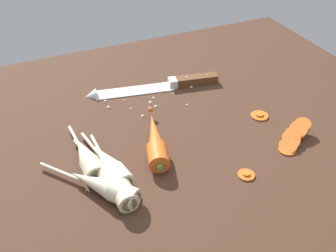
{
  "coord_description": "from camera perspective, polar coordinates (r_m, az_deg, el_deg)",
  "views": [
    {
      "loc": [
        -28.87,
        -67.37,
        54.65
      ],
      "look_at": [
        0.0,
        -2.0,
        1.5
      ],
      "focal_mm": 43.23,
      "sensor_mm": 36.0,
      "label": 1
    }
  ],
  "objects": [
    {
      "name": "parsnip_back",
      "position": [
        0.82,
        -11.42,
        -4.32
      ],
      "size": [
        4.59,
        18.79,
        4.0
      ],
      "color": "beige",
      "rests_on": "ground_plane"
    },
    {
      "name": "carrot_slice_stack",
      "position": [
        0.91,
        17.32,
        -1.45
      ],
      "size": [
        10.45,
        7.53,
        4.06
      ],
      "color": "#D6601E",
      "rests_on": "ground_plane"
    },
    {
      "name": "whole_carrot",
      "position": [
        0.84,
        -1.76,
        -2.11
      ],
      "size": [
        8.76,
        20.4,
        4.2
      ],
      "color": "#D6601E",
      "rests_on": "ground_plane"
    },
    {
      "name": "parsnip_front",
      "position": [
        0.78,
        -9.13,
        -6.31
      ],
      "size": [
        6.36,
        19.0,
        4.0
      ],
      "color": "beige",
      "rests_on": "ground_plane"
    },
    {
      "name": "mince_crumbs",
      "position": [
        0.99,
        -2.8,
        3.34
      ],
      "size": [
        25.31,
        10.51,
        0.89
      ],
      "color": "beige",
      "rests_on": "ground_plane"
    },
    {
      "name": "carrot_slice_stray_mid",
      "position": [
        0.8,
        10.98,
        -6.69
      ],
      "size": [
        3.37,
        3.37,
        0.7
      ],
      "color": "#D6601E",
      "rests_on": "ground_plane"
    },
    {
      "name": "parsnip_mid_right",
      "position": [
        0.75,
        -9.21,
        -8.38
      ],
      "size": [
        15.49,
        18.85,
        4.0
      ],
      "color": "beige",
      "rests_on": "ground_plane"
    },
    {
      "name": "carrot_slice_stray_near",
      "position": [
        0.97,
        12.79,
        1.51
      ],
      "size": [
        4.11,
        4.11,
        0.7
      ],
      "color": "#D6601E",
      "rests_on": "ground_plane"
    },
    {
      "name": "parsnip_mid_left",
      "position": [
        0.79,
        -8.22,
        -5.43
      ],
      "size": [
        6.06,
        19.63,
        4.0
      ],
      "color": "beige",
      "rests_on": "ground_plane"
    },
    {
      "name": "ground_plane",
      "position": [
        0.93,
        -0.5,
        -1.06
      ],
      "size": [
        120.0,
        90.0,
        4.0
      ],
      "primitive_type": "cube",
      "color": "#42281C"
    },
    {
      "name": "parsnip_outer",
      "position": [
        0.76,
        -7.45,
        -7.28
      ],
      "size": [
        4.34,
        22.94,
        4.0
      ],
      "color": "beige",
      "rests_on": "ground_plane"
    },
    {
      "name": "chefs_knife",
      "position": [
        1.05,
        -2.44,
        5.51
      ],
      "size": [
        34.74,
        9.55,
        4.18
      ],
      "color": "silver",
      "rests_on": "ground_plane"
    }
  ]
}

